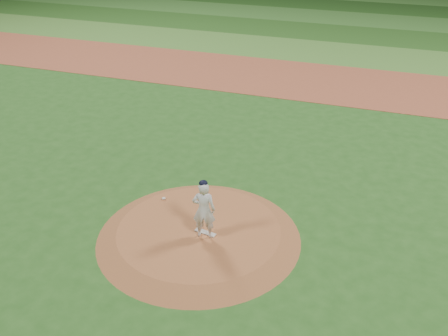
{
  "coord_description": "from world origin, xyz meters",
  "views": [
    {
      "loc": [
        4.37,
        -10.11,
        8.1
      ],
      "look_at": [
        0.0,
        2.0,
        1.1
      ],
      "focal_mm": 40.0,
      "sensor_mm": 36.0,
      "label": 1
    }
  ],
  "objects_px": {
    "pitchers_mound": "(199,233)",
    "rosin_bag": "(164,198)",
    "pitching_rubber": "(205,232)",
    "pitcher_on_mound": "(204,209)"
  },
  "relations": [
    {
      "from": "pitchers_mound",
      "to": "rosin_bag",
      "type": "bearing_deg",
      "value": 146.08
    },
    {
      "from": "rosin_bag",
      "to": "pitcher_on_mound",
      "type": "distance_m",
      "value": 2.35
    },
    {
      "from": "rosin_bag",
      "to": "pitchers_mound",
      "type": "bearing_deg",
      "value": -33.92
    },
    {
      "from": "rosin_bag",
      "to": "pitcher_on_mound",
      "type": "relative_size",
      "value": 0.07
    },
    {
      "from": "pitching_rubber",
      "to": "pitcher_on_mound",
      "type": "distance_m",
      "value": 0.82
    },
    {
      "from": "pitching_rubber",
      "to": "pitcher_on_mound",
      "type": "bearing_deg",
      "value": -68.29
    },
    {
      "from": "pitching_rubber",
      "to": "rosin_bag",
      "type": "xyz_separation_m",
      "value": [
        -1.78,
        1.14,
        0.02
      ]
    },
    {
      "from": "pitching_rubber",
      "to": "rosin_bag",
      "type": "height_order",
      "value": "rosin_bag"
    },
    {
      "from": "pitchers_mound",
      "to": "pitcher_on_mound",
      "type": "xyz_separation_m",
      "value": [
        0.26,
        -0.23,
        0.95
      ]
    },
    {
      "from": "pitcher_on_mound",
      "to": "pitching_rubber",
      "type": "bearing_deg",
      "value": 101.61
    }
  ]
}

